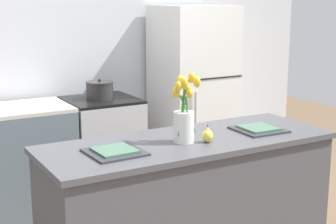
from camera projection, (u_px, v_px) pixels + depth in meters
name	position (u px, v px, depth m)	size (l,w,h in m)	color
back_wall	(73.00, 44.00, 4.68)	(5.20, 0.08, 2.70)	silver
kitchen_island	(188.00, 212.00, 3.18)	(1.80, 0.66, 0.93)	#4C4C51
stove_range	(103.00, 148.00, 4.59)	(0.60, 0.61, 0.90)	#B2B5B7
refrigerator	(193.00, 95.00, 4.96)	(0.68, 0.67, 1.70)	white
flower_vase	(184.00, 116.00, 2.98)	(0.16, 0.14, 0.41)	silver
pear_figurine	(207.00, 135.00, 3.01)	(0.07, 0.07, 0.11)	#E5CC4C
plate_setting_left	(115.00, 151.00, 2.80)	(0.30, 0.30, 0.02)	#333338
plate_setting_right	(259.00, 129.00, 3.29)	(0.30, 0.30, 0.02)	#333338
cooking_pot	(100.00, 90.00, 4.46)	(0.24, 0.24, 0.18)	#2D2D2D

